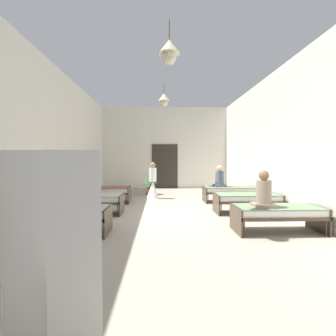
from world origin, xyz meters
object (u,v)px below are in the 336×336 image
Objects in this scene: patient_seated_primary at (220,179)px; potted_plant at (150,180)px; nurse_near_aisle at (153,186)px; bed_left_row_0 at (64,214)px; bed_right_row_0 at (277,212)px; bed_left_row_1 at (90,199)px; bed_right_row_2 at (229,190)px; patient_seated_secondary at (264,194)px; bed_right_row_1 at (247,198)px; bed_left_row_2 at (104,191)px; privacy_screen at (23,255)px.

potted_plant is at bearing 144.07° from patient_seated_primary.
nurse_near_aisle is at bearing 162.33° from patient_seated_primary.
bed_left_row_0 is 4.66m from bed_right_row_0.
bed_left_row_1 is 3.28m from nurse_near_aisle.
patient_seated_secondary reaches higher than bed_right_row_2.
bed_left_row_1 is at bearing 155.33° from patient_seated_secondary.
bed_right_row_0 is at bearing -22.18° from bed_left_row_1.
bed_left_row_1 and bed_right_row_1 have the same top height.
bed_left_row_2 is at bearing 140.81° from bed_right_row_0.
bed_left_row_1 is 1.28× the size of nurse_near_aisle.
bed_left_row_2 is 2.38× the size of patient_seated_secondary.
bed_left_row_2 is at bearing 90.00° from bed_left_row_0.
nurse_near_aisle is at bearing 26.00° from bed_left_row_2.
bed_left_row_2 is 2.38× the size of patient_seated_primary.
bed_left_row_0 is 1.90m from bed_left_row_1.
bed_right_row_2 is at bearing 22.18° from bed_left_row_1.
bed_left_row_1 is at bearing -155.62° from patient_seated_primary.
patient_seated_secondary is (4.31, -3.88, 0.43)m from bed_left_row_2.
privacy_screen reaches higher than bed_left_row_0.
bed_right_row_1 is 1.28× the size of nurse_near_aisle.
patient_seated_secondary reaches higher than bed_right_row_0.
bed_left_row_1 is at bearing -90.00° from bed_left_row_2.
potted_plant is (-2.68, 1.94, -0.22)m from patient_seated_primary.
bed_left_row_1 is 5.34m from privacy_screen.
bed_right_row_1 is at bearing -79.84° from patient_seated_primary.
bed_left_row_2 is (-4.66, 1.90, 0.00)m from bed_right_row_1.
bed_right_row_0 is 2.38× the size of patient_seated_secondary.
bed_right_row_1 is 1.12× the size of privacy_screen.
patient_seated_secondary is at bearing -167.08° from bed_right_row_0.
bed_right_row_1 is at bearing 0.00° from bed_left_row_1.
nurse_near_aisle is at bearing 57.37° from bed_left_row_1.
bed_right_row_1 is (0.00, 1.90, 0.00)m from bed_right_row_0.
bed_left_row_0 is 1.78× the size of potted_plant.
bed_right_row_0 is 3.80m from bed_right_row_2.
potted_plant is at bearing 114.50° from patient_seated_secondary.
nurse_near_aisle is (1.77, 0.86, 0.09)m from bed_left_row_2.
nurse_near_aisle is (-2.89, 4.66, 0.09)m from bed_right_row_0.
patient_seated_primary is 3.93m from patient_seated_secondary.
bed_left_row_1 is 4.76m from patient_seated_secondary.
bed_right_row_0 and bed_right_row_2 have the same top height.
potted_plant is at bearing 90.77° from privacy_screen.
patient_seated_primary is 1.00× the size of patient_seated_secondary.
patient_seated_primary is at bearing 0.71° from bed_left_row_2.
potted_plant is at bearing 127.87° from bed_right_row_1.
nurse_near_aisle is (1.77, 2.76, 0.09)m from bed_left_row_1.
bed_right_row_0 is 0.56m from patient_seated_secondary.
bed_right_row_2 is 3.02m from nurse_near_aisle.
bed_left_row_0 is 5.80m from patient_seated_primary.
patient_seated_secondary reaches higher than bed_left_row_2.
patient_seated_primary is at bearing 171.34° from bed_right_row_2.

